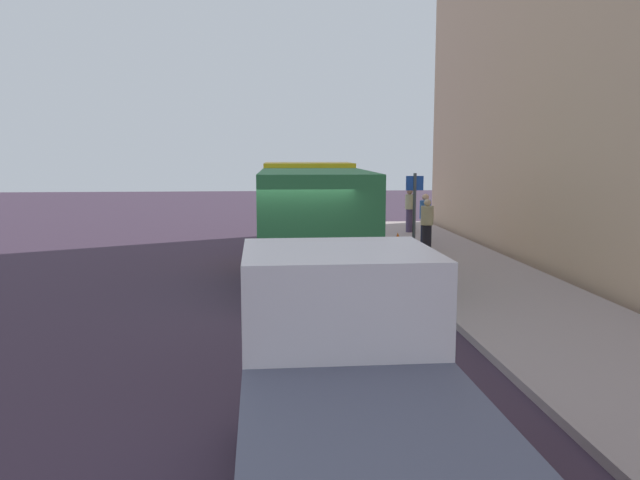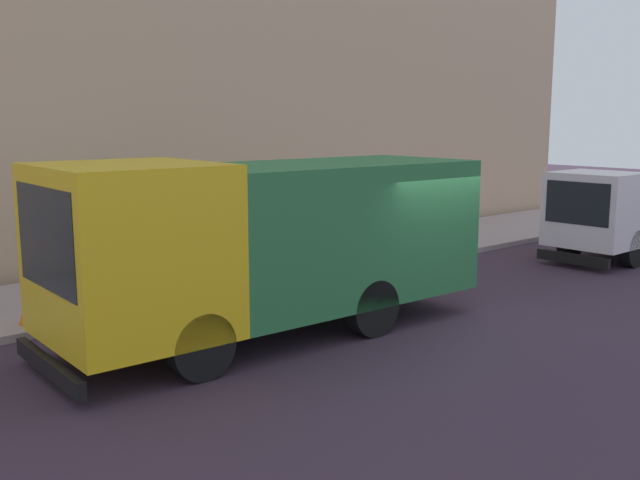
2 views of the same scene
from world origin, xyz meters
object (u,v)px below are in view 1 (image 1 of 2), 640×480
Objects in this scene: small_flatbed_truck at (359,417)px; pedestrian_walking at (427,224)px; large_utility_truck at (312,216)px; pedestrian_standing at (425,217)px; pedestrian_third at (409,209)px; traffic_cone_orange at (398,244)px; street_sign_post at (414,215)px.

pedestrian_walking is at bearing 73.08° from small_flatbed_truck.
large_utility_truck reaches higher than small_flatbed_truck.
small_flatbed_truck is 17.07m from pedestrian_standing.
small_flatbed_truck reaches higher than pedestrian_third.
small_flatbed_truck is 3.42× the size of pedestrian_standing.
pedestrian_walking is at bearing 39.29° from traffic_cone_orange.
pedestrian_standing is at bearing 61.13° from traffic_cone_orange.
large_utility_truck is at bearing -178.81° from street_sign_post.
street_sign_post reaches higher than small_flatbed_truck.
traffic_cone_orange is at bearing 89.96° from pedestrian_walking.
pedestrian_standing is 0.65× the size of street_sign_post.
street_sign_post is at bearing 74.04° from small_flatbed_truck.
pedestrian_walking is at bearing -2.64° from pedestrian_standing.
small_flatbed_truck is 15.22m from pedestrian_walking.
pedestrian_third is (4.34, 8.39, -0.58)m from large_utility_truck.
pedestrian_third is at bearing 73.99° from traffic_cone_orange.
small_flatbed_truck is 14.08m from traffic_cone_orange.
pedestrian_walking is (4.25, 14.61, -0.09)m from small_flatbed_truck.
large_utility_truck is 10.82× the size of traffic_cone_orange.
street_sign_post is (-1.29, -3.75, 0.66)m from pedestrian_walking.
pedestrian_walking is 2.34× the size of traffic_cone_orange.
large_utility_truck reaches higher than street_sign_post.
street_sign_post is at bearing -93.64° from traffic_cone_orange.
small_flatbed_truck is 19.78m from pedestrian_third.
pedestrian_third is 2.46× the size of traffic_cone_orange.
street_sign_post is (2.96, 10.87, 0.57)m from small_flatbed_truck.
street_sign_post is (-0.18, -2.84, 1.16)m from traffic_cone_orange.
large_utility_truck is 5.46m from pedestrian_walking.
pedestrian_third is 8.54m from street_sign_post.
pedestrian_standing is at bearing -51.50° from pedestrian_walking.
pedestrian_third is (0.47, 4.59, 0.07)m from pedestrian_walking.
pedestrian_standing is 5.84m from street_sign_post.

